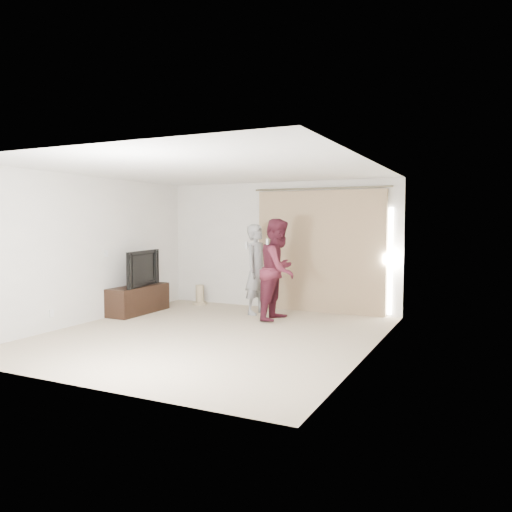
# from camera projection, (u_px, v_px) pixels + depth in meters

# --- Properties ---
(floor) EXTENTS (5.50, 5.50, 0.00)m
(floor) POSITION_uv_depth(u_px,v_px,m) (211.00, 335.00, 7.89)
(floor) COLOR beige
(floor) RESTS_ON ground
(wall_back) EXTENTS (5.00, 0.04, 2.60)m
(wall_back) POSITION_uv_depth(u_px,v_px,m) (279.00, 245.00, 10.28)
(wall_back) COLOR silver
(wall_back) RESTS_ON ground
(wall_left) EXTENTS (0.04, 5.50, 2.60)m
(wall_left) POSITION_uv_depth(u_px,v_px,m) (90.00, 249.00, 8.88)
(wall_left) COLOR silver
(wall_left) RESTS_ON ground
(ceiling) EXTENTS (5.00, 5.50, 0.01)m
(ceiling) POSITION_uv_depth(u_px,v_px,m) (210.00, 169.00, 7.71)
(ceiling) COLOR silver
(ceiling) RESTS_ON wall_back
(curtain) EXTENTS (2.80, 0.11, 2.46)m
(curtain) POSITION_uv_depth(u_px,v_px,m) (320.00, 251.00, 9.83)
(curtain) COLOR tan
(curtain) RESTS_ON ground
(tv_console) EXTENTS (0.48, 1.40, 0.54)m
(tv_console) POSITION_uv_depth(u_px,v_px,m) (138.00, 299.00, 9.77)
(tv_console) COLOR black
(tv_console) RESTS_ON ground
(tv) EXTENTS (0.37, 1.21, 0.69)m
(tv) POSITION_uv_depth(u_px,v_px,m) (138.00, 268.00, 9.73)
(tv) COLOR black
(tv) RESTS_ON tv_console
(scratching_post) EXTENTS (0.32, 0.32, 0.42)m
(scratching_post) POSITION_uv_depth(u_px,v_px,m) (200.00, 297.00, 10.78)
(scratching_post) COLOR tan
(scratching_post) RESTS_ON ground
(person_man) EXTENTS (0.51, 0.69, 1.74)m
(person_man) POSITION_uv_depth(u_px,v_px,m) (257.00, 269.00, 9.64)
(person_man) COLOR gray
(person_man) RESTS_ON ground
(person_woman) EXTENTS (0.72, 0.91, 1.84)m
(person_woman) POSITION_uv_depth(u_px,v_px,m) (279.00, 269.00, 9.06)
(person_woman) COLOR #4F1927
(person_woman) RESTS_ON ground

